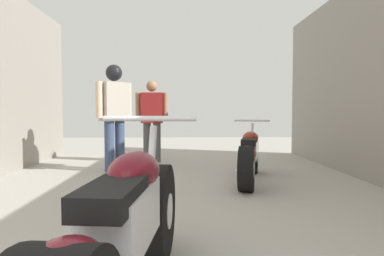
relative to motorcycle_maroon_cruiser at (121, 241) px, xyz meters
name	(u,v)px	position (x,y,z in m)	size (l,w,h in m)	color
ground_plane	(176,200)	(0.23, 2.29, -0.41)	(18.73, 18.73, 0.00)	#A8A399
motorcycle_maroon_cruiser	(121,241)	(0.00, 0.00, 0.00)	(0.63, 2.14, 0.99)	black
motorcycle_black_naked	(249,156)	(1.28, 3.29, -0.04)	(0.76, 1.88, 0.89)	black
mechanic_in_blue	(152,116)	(-0.29, 5.26, 0.51)	(0.65, 0.26, 1.63)	#4C4C4C
mechanic_with_helmet	(114,108)	(-0.84, 4.27, 0.68)	(0.57, 0.59, 1.81)	#384766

